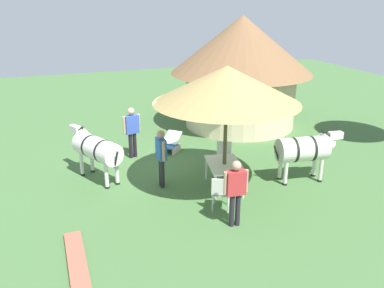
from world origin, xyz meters
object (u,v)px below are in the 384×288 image
at_px(shade_umbrella, 227,84).
at_px(patio_chair_east_end, 224,154).
at_px(zebra_nearest_camera, 304,149).
at_px(thatched_hut, 241,66).
at_px(guest_beside_umbrella, 161,153).
at_px(standing_watcher, 132,128).
at_px(striped_lounge_chair, 170,144).
at_px(guest_behind_table, 236,188).
at_px(zebra_by_umbrella, 96,149).
at_px(patio_chair_west_end, 221,191).
at_px(patio_dining_table, 224,166).

bearing_deg(shade_umbrella, patio_chair_east_end, 155.61).
bearing_deg(zebra_nearest_camera, thatched_hut, -179.16).
distance_m(shade_umbrella, zebra_nearest_camera, 3.06).
relative_size(shade_umbrella, guest_beside_umbrella, 2.31).
xyz_separation_m(standing_watcher, striped_lounge_chair, (-0.13, 1.33, -0.77)).
bearing_deg(patio_chair_east_end, guest_behind_table, 94.23).
bearing_deg(thatched_hut, zebra_by_umbrella, -61.77).
xyz_separation_m(guest_beside_umbrella, zebra_by_umbrella, (-1.08, -1.61, -0.04)).
height_order(patio_chair_east_end, standing_watcher, standing_watcher).
xyz_separation_m(guest_beside_umbrella, striped_lounge_chair, (-2.54, 1.05, -0.74)).
xyz_separation_m(patio_chair_east_end, zebra_by_umbrella, (-0.69, -3.69, 0.43)).
bearing_deg(standing_watcher, zebra_nearest_camera, 126.33).
bearing_deg(thatched_hut, standing_watcher, -67.60).
height_order(striped_lounge_chair, zebra_nearest_camera, zebra_nearest_camera).
bearing_deg(patio_chair_west_end, zebra_nearest_camera, 43.46).
bearing_deg(patio_chair_east_end, striped_lounge_chair, -39.97).
bearing_deg(guest_behind_table, shade_umbrella, -101.87).
distance_m(thatched_hut, shade_umbrella, 6.03).
relative_size(thatched_hut, zebra_nearest_camera, 2.68).
bearing_deg(standing_watcher, shade_umbrella, 106.49).
bearing_deg(standing_watcher, striped_lounge_chair, 171.51).
xyz_separation_m(patio_dining_table, patio_chair_east_end, (-1.13, 0.51, -0.14)).
xyz_separation_m(thatched_hut, patio_dining_table, (5.17, -3.06, -1.79)).
xyz_separation_m(guest_beside_umbrella, guest_behind_table, (2.59, 0.99, -0.02)).
distance_m(shade_umbrella, zebra_by_umbrella, 4.16).
xyz_separation_m(guest_behind_table, zebra_nearest_camera, (-1.54, 2.90, -0.02)).
bearing_deg(thatched_hut, guest_behind_table, -27.40).
relative_size(patio_chair_east_end, striped_lounge_chair, 0.95).
bearing_deg(shade_umbrella, zebra_by_umbrella, -119.79).
xyz_separation_m(shade_umbrella, guest_beside_umbrella, (-0.74, -1.57, -1.93)).
bearing_deg(zebra_nearest_camera, standing_watcher, -121.16).
relative_size(thatched_hut, patio_chair_east_end, 6.23).
bearing_deg(guest_beside_umbrella, zebra_by_umbrella, 56.20).
distance_m(patio_chair_east_end, striped_lounge_chair, 2.40).
relative_size(patio_dining_table, patio_chair_east_end, 1.72).
distance_m(thatched_hut, zebra_nearest_camera, 5.73).
relative_size(patio_chair_east_end, guest_beside_umbrella, 0.54).
relative_size(thatched_hut, guest_behind_table, 3.44).
relative_size(guest_beside_umbrella, zebra_nearest_camera, 0.79).
xyz_separation_m(guest_beside_umbrella, standing_watcher, (-2.41, -0.28, 0.02)).
relative_size(shade_umbrella, guest_behind_table, 2.35).
distance_m(thatched_hut, patio_chair_east_end, 5.15).
bearing_deg(guest_behind_table, zebra_by_umbrella, -49.15).
bearing_deg(shade_umbrella, guest_behind_table, -17.46).
bearing_deg(striped_lounge_chair, guest_behind_table, 133.68).
relative_size(guest_beside_umbrella, standing_watcher, 0.98).
xyz_separation_m(patio_dining_table, zebra_by_umbrella, (-1.82, -3.18, 0.30)).
height_order(patio_dining_table, guest_behind_table, guest_behind_table).
relative_size(patio_chair_west_end, standing_watcher, 0.53).
bearing_deg(standing_watcher, zebra_by_umbrella, 30.92).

